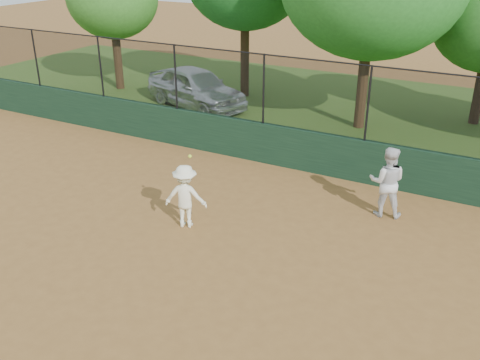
% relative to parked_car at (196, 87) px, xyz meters
% --- Properties ---
extents(ground, '(80.00, 80.00, 0.00)m').
position_rel_parked_car_xyz_m(ground, '(5.27, -9.81, -0.78)').
color(ground, brown).
rests_on(ground, ground).
extents(back_wall, '(26.00, 0.20, 1.20)m').
position_rel_parked_car_xyz_m(back_wall, '(5.27, -3.81, -0.18)').
color(back_wall, '#183420').
rests_on(back_wall, ground).
extents(grass_strip, '(36.00, 12.00, 0.01)m').
position_rel_parked_car_xyz_m(grass_strip, '(5.27, 2.19, -0.77)').
color(grass_strip, '#32541A').
rests_on(grass_strip, ground).
extents(parked_car, '(4.91, 3.20, 1.56)m').
position_rel_parked_car_xyz_m(parked_car, '(0.00, 0.00, 0.00)').
color(parked_car, silver).
rests_on(parked_car, ground).
extents(player_second, '(0.97, 0.83, 1.73)m').
position_rel_parked_car_xyz_m(player_second, '(8.82, -5.42, 0.09)').
color(player_second, silver).
rests_on(player_second, ground).
extents(player_main, '(1.10, 0.85, 1.91)m').
position_rel_parked_car_xyz_m(player_main, '(4.94, -8.13, -0.02)').
color(player_main, white).
rests_on(player_main, ground).
extents(fence_assembly, '(26.00, 0.06, 2.00)m').
position_rel_parked_car_xyz_m(fence_assembly, '(5.24, -3.81, 1.46)').
color(fence_assembly, black).
rests_on(fence_assembly, back_wall).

